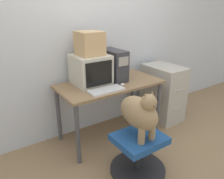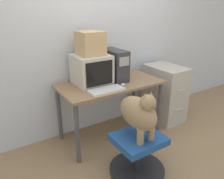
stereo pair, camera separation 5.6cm
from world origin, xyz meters
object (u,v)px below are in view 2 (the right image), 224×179
Objects in this scene: keyboard at (106,90)px; cardboard_box at (90,43)px; pc_tower at (114,65)px; office_chair at (138,155)px; crt_monitor at (91,70)px; dog at (139,113)px; filing_cabinet at (164,93)px.

cardboard_box is at bearing 93.08° from keyboard.
pc_tower reaches higher than office_chair.
cardboard_box is at bearing 90.00° from crt_monitor.
dog is 0.61× the size of filing_cabinet.
crt_monitor is 0.96× the size of pc_tower.
cardboard_box is at bearing 177.16° from pc_tower.
keyboard is 0.79× the size of dog.
dog is 1.78× the size of cardboard_box.
dog is at bearing -85.34° from cardboard_box.
dog reaches higher than office_chair.
keyboard is at bearing -170.55° from filing_cabinet.
pc_tower is 1.16m from office_chair.
crt_monitor is 0.36m from keyboard.
crt_monitor is at bearing -90.00° from cardboard_box.
keyboard is at bearing 95.63° from dog.
filing_cabinet is at bearing -6.31° from crt_monitor.
filing_cabinet reaches higher than office_chair.
crt_monitor is 0.89m from dog.
filing_cabinet is at bearing 33.20° from dog.
crt_monitor reaches higher than filing_cabinet.
filing_cabinet is at bearing 33.59° from office_chair.
pc_tower is 1.01m from filing_cabinet.
crt_monitor is 0.70× the size of office_chair.
crt_monitor is at bearing 94.63° from office_chair.
office_chair is 1.15× the size of dog.
pc_tower is at bearing 72.84° from dog.
office_chair is 2.05× the size of cardboard_box.
office_chair is (0.05, -0.54, -0.56)m from keyboard.
dog is (0.05, -0.53, -0.08)m from keyboard.
filing_cabinet is (1.15, 0.19, -0.36)m from keyboard.
crt_monitor is 1.29m from filing_cabinet.
office_chair is at bearing -106.95° from pc_tower.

